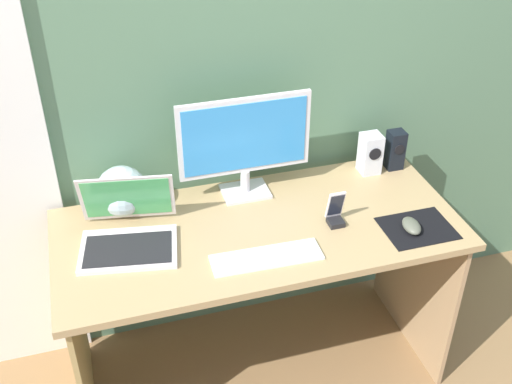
{
  "coord_description": "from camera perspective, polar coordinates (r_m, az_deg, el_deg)",
  "views": [
    {
      "loc": [
        -0.53,
        -1.74,
        2.14
      ],
      "look_at": [
        -0.02,
        -0.02,
        0.92
      ],
      "focal_mm": 44.4,
      "sensor_mm": 36.0,
      "label": 1
    }
  ],
  "objects": [
    {
      "name": "mouse",
      "position": [
        2.32,
        13.83,
        -2.98
      ],
      "size": [
        0.07,
        0.11,
        0.04
      ],
      "primitive_type": "ellipsoid",
      "rotation": [
        0.0,
        0.0,
        -0.11
      ],
      "color": "#56594A",
      "rests_on": "mousepad"
    },
    {
      "name": "keyboard_external",
      "position": [
        2.14,
        0.95,
        -5.91
      ],
      "size": [
        0.38,
        0.12,
        0.01
      ],
      "primitive_type": "cube",
      "rotation": [
        0.0,
        0.0,
        -0.03
      ],
      "color": "white",
      "rests_on": "desk"
    },
    {
      "name": "speaker_near_monitor",
      "position": [
        2.59,
        10.25,
        3.44
      ],
      "size": [
        0.08,
        0.08,
        0.17
      ],
      "color": "silver",
      "rests_on": "desk"
    },
    {
      "name": "laptop",
      "position": [
        2.23,
        -11.45,
        -3.52
      ],
      "size": [
        0.37,
        0.35,
        0.23
      ],
      "color": "silver",
      "rests_on": "desk"
    },
    {
      "name": "phone_in_dock",
      "position": [
        2.29,
        7.18,
        -1.86
      ],
      "size": [
        0.06,
        0.06,
        0.14
      ],
      "color": "black",
      "rests_on": "desk"
    },
    {
      "name": "wall_back",
      "position": [
        2.36,
        -2.47,
        12.09
      ],
      "size": [
        6.0,
        0.04,
        2.5
      ],
      "primitive_type": "cube",
      "color": "#557B5C",
      "rests_on": "ground_plane"
    },
    {
      "name": "speaker_right",
      "position": [
        2.64,
        12.42,
        3.74
      ],
      "size": [
        0.07,
        0.07,
        0.17
      ],
      "color": "black",
      "rests_on": "desk"
    },
    {
      "name": "ground_plane",
      "position": [
        2.8,
        0.21,
        -15.47
      ],
      "size": [
        8.0,
        8.0,
        0.0
      ],
      "primitive_type": "plane",
      "color": "olive"
    },
    {
      "name": "desk",
      "position": [
        2.38,
        0.25,
        -6.1
      ],
      "size": [
        1.46,
        0.65,
        0.75
      ],
      "color": "tan",
      "rests_on": "ground_plane"
    },
    {
      "name": "fishbowl",
      "position": [
        2.36,
        -11.98,
        0.06
      ],
      "size": [
        0.19,
        0.19,
        0.19
      ],
      "primitive_type": "sphere",
      "color": "silver",
      "rests_on": "desk"
    },
    {
      "name": "monitor",
      "position": [
        2.34,
        -1.02,
        4.51
      ],
      "size": [
        0.5,
        0.14,
        0.41
      ],
      "color": "silver",
      "rests_on": "desk"
    },
    {
      "name": "mousepad",
      "position": [
        2.35,
        14.34,
        -3.17
      ],
      "size": [
        0.25,
        0.2,
        0.0
      ],
      "primitive_type": "cube",
      "color": "black",
      "rests_on": "desk"
    }
  ]
}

